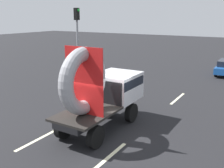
{
  "coord_description": "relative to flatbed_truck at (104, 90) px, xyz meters",
  "views": [
    {
      "loc": [
        6.15,
        -9.4,
        5.22
      ],
      "look_at": [
        -0.26,
        1.16,
        1.96
      ],
      "focal_mm": 41.78,
      "sensor_mm": 36.0,
      "label": 1
    }
  ],
  "objects": [
    {
      "name": "ground_plane",
      "position": [
        0.26,
        -0.44,
        -1.85
      ],
      "size": [
        120.0,
        120.0,
        0.0
      ],
      "primitive_type": "plane",
      "color": "black"
    },
    {
      "name": "flatbed_truck",
      "position": [
        0.0,
        0.0,
        0.0
      ],
      "size": [
        2.02,
        5.23,
        4.01
      ],
      "color": "black",
      "rests_on": "ground_plane"
    },
    {
      "name": "traffic_light",
      "position": [
        -6.51,
        6.27,
        1.92
      ],
      "size": [
        0.42,
        0.36,
        5.78
      ],
      "color": "gray",
      "rests_on": "ground_plane"
    },
    {
      "name": "lane_dash_left_near",
      "position": [
        -1.71,
        -2.57,
        -1.85
      ],
      "size": [
        0.16,
        2.68,
        0.01
      ],
      "primitive_type": "cube",
      "rotation": [
        0.0,
        0.0,
        1.57
      ],
      "color": "beige",
      "rests_on": "ground_plane"
    },
    {
      "name": "lane_dash_left_far",
      "position": [
        -1.71,
        5.86,
        -1.85
      ],
      "size": [
        0.16,
        2.29,
        0.01
      ],
      "primitive_type": "cube",
      "rotation": [
        0.0,
        0.0,
        1.57
      ],
      "color": "beige",
      "rests_on": "ground_plane"
    },
    {
      "name": "lane_dash_right_near",
      "position": [
        1.71,
        -2.26,
        -1.85
      ],
      "size": [
        0.16,
        2.41,
        0.01
      ],
      "primitive_type": "cube",
      "rotation": [
        0.0,
        0.0,
        1.57
      ],
      "color": "beige",
      "rests_on": "ground_plane"
    },
    {
      "name": "lane_dash_right_far",
      "position": [
        1.71,
        6.12,
        -1.85
      ],
      "size": [
        0.16,
        2.66,
        0.01
      ],
      "primitive_type": "cube",
      "rotation": [
        0.0,
        0.0,
        1.57
      ],
      "color": "beige",
      "rests_on": "ground_plane"
    }
  ]
}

